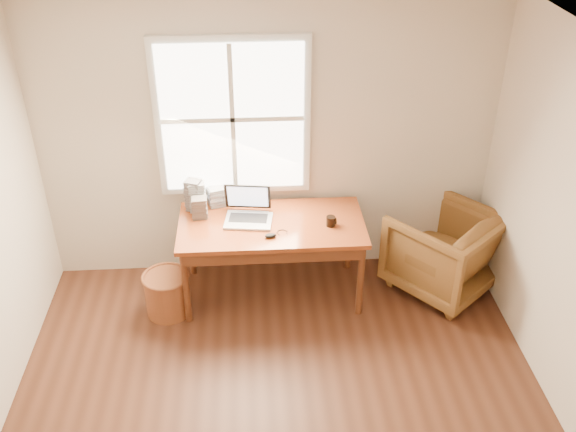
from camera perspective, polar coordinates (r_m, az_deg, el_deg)
name	(u,v)px	position (r m, az deg, el deg)	size (l,w,h in m)	color
room_shell	(279,290)	(3.84, -0.84, -6.56)	(4.04, 4.54, 2.64)	#4E2A1B
desk	(272,225)	(5.52, -1.48, -0.80)	(1.60, 0.80, 0.04)	brown
armchair	(443,251)	(5.96, 13.65, -3.00)	(0.83, 0.86, 0.78)	brown
wicker_stool	(167,294)	(5.70, -10.67, -6.84)	(0.38, 0.38, 0.38)	brown
laptop	(248,208)	(5.46, -3.58, 0.68)	(0.37, 0.38, 0.27)	#B9BCC1
mouse	(270,236)	(5.31, -1.57, -1.75)	(0.10, 0.06, 0.03)	black
coffee_mug	(331,221)	(5.46, 3.81, -0.46)	(0.08, 0.08, 0.09)	black
cd_stack_a	(197,197)	(5.68, -8.05, 1.72)	(0.14, 0.12, 0.27)	#ACB2B8
cd_stack_b	(200,207)	(5.59, -7.87, 0.76)	(0.13, 0.11, 0.19)	#29292F
cd_stack_c	(194,195)	(5.69, -8.39, 1.85)	(0.13, 0.11, 0.29)	#9A98A5
cd_stack_d	(216,197)	(5.75, -6.37, 1.70)	(0.14, 0.12, 0.18)	silver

